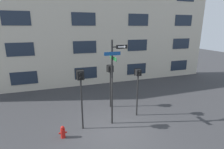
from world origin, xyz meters
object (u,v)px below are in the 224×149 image
at_px(street_sign_pole, 113,77).
at_px(pedestrian_signal_right, 138,81).
at_px(fire_hydrant, 63,132).
at_px(pedestrian_signal_left, 81,84).
at_px(pedestrian_signal_across, 110,74).

height_order(street_sign_pole, pedestrian_signal_right, street_sign_pole).
distance_m(pedestrian_signal_right, fire_hydrant, 4.60).
height_order(pedestrian_signal_left, pedestrian_signal_across, pedestrian_signal_left).
distance_m(street_sign_pole, pedestrian_signal_right, 1.67).
height_order(pedestrian_signal_left, fire_hydrant, pedestrian_signal_left).
bearing_deg(pedestrian_signal_left, pedestrian_signal_right, 6.98).
height_order(pedestrian_signal_right, pedestrian_signal_across, pedestrian_signal_right).
distance_m(street_sign_pole, pedestrian_signal_left, 1.61).
bearing_deg(pedestrian_signal_right, pedestrian_signal_left, -173.02).
relative_size(pedestrian_signal_left, pedestrian_signal_right, 1.10).
bearing_deg(pedestrian_signal_right, street_sign_pole, -166.34).
relative_size(pedestrian_signal_right, pedestrian_signal_across, 1.01).
xyz_separation_m(pedestrian_signal_right, fire_hydrant, (-4.15, -0.83, -1.80)).
bearing_deg(pedestrian_signal_across, pedestrian_signal_right, -54.92).
relative_size(pedestrian_signal_across, fire_hydrant, 4.60).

